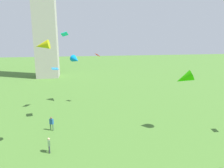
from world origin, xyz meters
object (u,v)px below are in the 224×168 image
Objects in this scene: person_0 at (52,123)px; kite_flying_6 at (184,78)px; kite_flying_5 at (42,45)px; kite_flying_1 at (65,34)px; person_2 at (49,144)px; kite_flying_2 at (97,55)px; kite_flying_0 at (76,60)px; kite_flying_4 at (55,69)px.

kite_flying_6 is at bearing 20.59° from person_0.
person_0 is at bearing -170.81° from kite_flying_5.
kite_flying_6 is (14.37, -9.92, -5.27)m from kite_flying_1.
person_0 is at bearing -4.91° from kite_flying_1.
person_2 is at bearing -56.54° from person_0.
person_2 is 0.62× the size of kite_flying_6.
kite_flying_1 is at bearing -103.07° from kite_flying_2.
person_0 is 17.41m from kite_flying_6.
kite_flying_5 is at bearing -130.77° from kite_flying_0.
kite_flying_1 is 0.51× the size of kite_flying_6.
kite_flying_2 is 0.67× the size of kite_flying_5.
kite_flying_5 is (0.28, -4.72, 9.88)m from person_0.
kite_flying_5 is at bearing -64.78° from kite_flying_6.
kite_flying_1 is at bearing 105.90° from person_0.
kite_flying_0 is at bearing -33.59° from kite_flying_4.
kite_flying_6 is (15.76, -6.60, -0.59)m from kite_flying_4.
kite_flying_2 reaches higher than person_0.
person_2 is at bearing 2.44° from kite_flying_1.
kite_flying_5 is at bearing -56.41° from person_0.
person_2 is 1.65× the size of kite_flying_2.
kite_flying_2 reaches higher than kite_flying_4.
person_2 is 1.21× the size of kite_flying_1.
kite_flying_1 is at bearing 164.90° from person_2.
kite_flying_0 is (2.99, 16.41, 6.86)m from person_2.
kite_flying_2 is (5.12, 2.64, -3.39)m from kite_flying_1.
kite_flying_2 is (6.64, 15.15, 7.72)m from person_2.
kite_flying_4 is at bearing 113.63° from person_0.
kite_flying_6 is at bearing -4.02° from kite_flying_2.
kite_flying_2 is 8.92m from kite_flying_4.
kite_flying_6 is (15.92, 1.98, -4.12)m from kite_flying_5.
kite_flying_4 is at bearing -175.29° from kite_flying_5.
person_2 is 18.03m from kite_flying_0.
person_2 is at bearing 8.00° from kite_flying_5.
person_2 is 18.26m from kite_flying_2.
kite_flying_1 reaches higher than person_0.
person_2 is (0.30, -5.34, -0.09)m from person_0.
kite_flying_0 is (3.29, 11.07, 6.77)m from person_0.
kite_flying_5 reaches higher than person_2.
kite_flying_2 is at bearing -59.54° from kite_flying_4.
person_0 is 13.39m from kite_flying_0.
person_0 is at bearing 161.36° from kite_flying_4.
person_2 is 1.17× the size of kite_flying_4.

